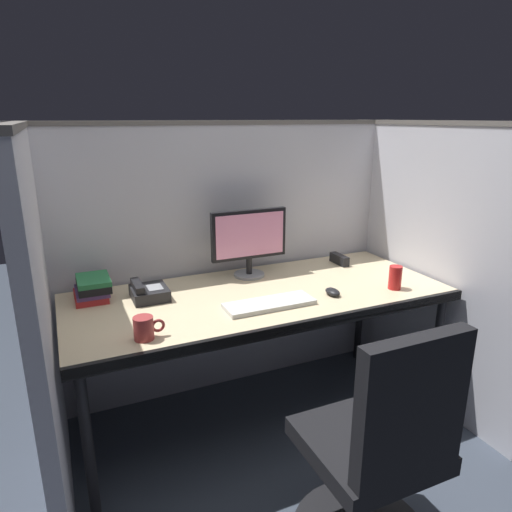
{
  "coord_description": "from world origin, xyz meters",
  "views": [
    {
      "loc": [
        -0.9,
        -1.68,
        1.59
      ],
      "look_at": [
        0.0,
        0.35,
        0.92
      ],
      "focal_mm": 32.32,
      "sensor_mm": 36.0,
      "label": 1
    }
  ],
  "objects_px": {
    "red_stapler": "(339,259)",
    "monitor_center": "(249,238)",
    "desk": "(261,303)",
    "keyboard_main": "(269,304)",
    "coffee_mug": "(144,328)",
    "office_chair": "(375,476)",
    "book_stack": "(92,288)",
    "desk_phone": "(148,292)",
    "soda_can": "(395,278)",
    "computer_mouse": "(333,292)"
  },
  "relations": [
    {
      "from": "desk",
      "to": "soda_can",
      "type": "bearing_deg",
      "value": -18.33
    },
    {
      "from": "computer_mouse",
      "to": "keyboard_main",
      "type": "bearing_deg",
      "value": 179.49
    },
    {
      "from": "red_stapler",
      "to": "monitor_center",
      "type": "bearing_deg",
      "value": 178.31
    },
    {
      "from": "red_stapler",
      "to": "office_chair",
      "type": "bearing_deg",
      "value": -117.51
    },
    {
      "from": "red_stapler",
      "to": "coffee_mug",
      "type": "bearing_deg",
      "value": -157.87
    },
    {
      "from": "red_stapler",
      "to": "book_stack",
      "type": "bearing_deg",
      "value": 179.38
    },
    {
      "from": "desk",
      "to": "coffee_mug",
      "type": "xyz_separation_m",
      "value": [
        -0.63,
        -0.26,
        0.1
      ]
    },
    {
      "from": "monitor_center",
      "to": "desk_phone",
      "type": "bearing_deg",
      "value": -169.32
    },
    {
      "from": "soda_can",
      "to": "desk",
      "type": "bearing_deg",
      "value": 161.67
    },
    {
      "from": "computer_mouse",
      "to": "red_stapler",
      "type": "distance_m",
      "value": 0.53
    },
    {
      "from": "desk",
      "to": "book_stack",
      "type": "height_order",
      "value": "book_stack"
    },
    {
      "from": "soda_can",
      "to": "coffee_mug",
      "type": "xyz_separation_m",
      "value": [
        -1.29,
        -0.04,
        -0.01
      ]
    },
    {
      "from": "office_chair",
      "to": "computer_mouse",
      "type": "distance_m",
      "value": 0.89
    },
    {
      "from": "monitor_center",
      "to": "coffee_mug",
      "type": "xyz_separation_m",
      "value": [
        -0.68,
        -0.53,
        -0.17
      ]
    },
    {
      "from": "office_chair",
      "to": "keyboard_main",
      "type": "distance_m",
      "value": 0.84
    },
    {
      "from": "desk",
      "to": "desk_phone",
      "type": "relative_size",
      "value": 10.0
    },
    {
      "from": "office_chair",
      "to": "desk",
      "type": "bearing_deg",
      "value": 92.32
    },
    {
      "from": "book_stack",
      "to": "red_stapler",
      "type": "height_order",
      "value": "book_stack"
    },
    {
      "from": "book_stack",
      "to": "desk_phone",
      "type": "height_order",
      "value": "book_stack"
    },
    {
      "from": "keyboard_main",
      "to": "book_stack",
      "type": "distance_m",
      "value": 0.86
    },
    {
      "from": "desk_phone",
      "to": "monitor_center",
      "type": "bearing_deg",
      "value": 10.68
    },
    {
      "from": "desk",
      "to": "keyboard_main",
      "type": "bearing_deg",
      "value": -100.81
    },
    {
      "from": "book_stack",
      "to": "red_stapler",
      "type": "xyz_separation_m",
      "value": [
        1.41,
        -0.02,
        -0.03
      ]
    },
    {
      "from": "desk",
      "to": "red_stapler",
      "type": "bearing_deg",
      "value": 21.76
    },
    {
      "from": "red_stapler",
      "to": "soda_can",
      "type": "height_order",
      "value": "soda_can"
    },
    {
      "from": "keyboard_main",
      "to": "coffee_mug",
      "type": "xyz_separation_m",
      "value": [
        -0.6,
        -0.1,
        0.04
      ]
    },
    {
      "from": "desk",
      "to": "coffee_mug",
      "type": "height_order",
      "value": "coffee_mug"
    },
    {
      "from": "computer_mouse",
      "to": "desk_phone",
      "type": "bearing_deg",
      "value": 158.94
    },
    {
      "from": "monitor_center",
      "to": "keyboard_main",
      "type": "xyz_separation_m",
      "value": [
        -0.08,
        -0.43,
        -0.2
      ]
    },
    {
      "from": "soda_can",
      "to": "keyboard_main",
      "type": "bearing_deg",
      "value": 175.32
    },
    {
      "from": "desk_phone",
      "to": "coffee_mug",
      "type": "bearing_deg",
      "value": -103.22
    },
    {
      "from": "soda_can",
      "to": "computer_mouse",
      "type": "bearing_deg",
      "value": 171.13
    },
    {
      "from": "office_chair",
      "to": "red_stapler",
      "type": "xyz_separation_m",
      "value": [
        0.61,
        1.16,
        0.4
      ]
    },
    {
      "from": "book_stack",
      "to": "desk_phone",
      "type": "bearing_deg",
      "value": -23.62
    },
    {
      "from": "desk",
      "to": "keyboard_main",
      "type": "relative_size",
      "value": 4.42
    },
    {
      "from": "desk",
      "to": "computer_mouse",
      "type": "relative_size",
      "value": 19.79
    },
    {
      "from": "desk",
      "to": "red_stapler",
      "type": "height_order",
      "value": "red_stapler"
    },
    {
      "from": "keyboard_main",
      "to": "book_stack",
      "type": "relative_size",
      "value": 1.98
    },
    {
      "from": "book_stack",
      "to": "coffee_mug",
      "type": "relative_size",
      "value": 1.72
    },
    {
      "from": "monitor_center",
      "to": "soda_can",
      "type": "xyz_separation_m",
      "value": [
        0.61,
        -0.49,
        -0.15
      ]
    },
    {
      "from": "red_stapler",
      "to": "coffee_mug",
      "type": "height_order",
      "value": "coffee_mug"
    },
    {
      "from": "computer_mouse",
      "to": "desk_phone",
      "type": "distance_m",
      "value": 0.91
    },
    {
      "from": "book_stack",
      "to": "coffee_mug",
      "type": "xyz_separation_m",
      "value": [
        0.15,
        -0.53,
        -0.01
      ]
    },
    {
      "from": "book_stack",
      "to": "red_stapler",
      "type": "relative_size",
      "value": 1.44
    },
    {
      "from": "office_chair",
      "to": "book_stack",
      "type": "height_order",
      "value": "office_chair"
    },
    {
      "from": "computer_mouse",
      "to": "soda_can",
      "type": "height_order",
      "value": "soda_can"
    },
    {
      "from": "monitor_center",
      "to": "keyboard_main",
      "type": "height_order",
      "value": "monitor_center"
    },
    {
      "from": "computer_mouse",
      "to": "soda_can",
      "type": "relative_size",
      "value": 0.79
    },
    {
      "from": "desk",
      "to": "keyboard_main",
      "type": "height_order",
      "value": "keyboard_main"
    },
    {
      "from": "office_chair",
      "to": "red_stapler",
      "type": "height_order",
      "value": "office_chair"
    }
  ]
}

